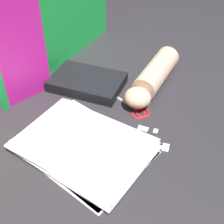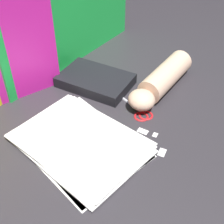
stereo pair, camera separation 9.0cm
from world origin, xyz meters
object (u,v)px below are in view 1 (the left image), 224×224
(book_closed, at_px, (87,82))
(hand_forearm, at_px, (153,77))
(paper_stack, at_px, (83,146))
(scissors, at_px, (137,109))

(book_closed, relative_size, hand_forearm, 0.83)
(hand_forearm, bearing_deg, book_closed, 125.41)
(book_closed, bearing_deg, paper_stack, -142.53)
(book_closed, height_order, scissors, book_closed)
(book_closed, distance_m, scissors, 0.21)
(paper_stack, bearing_deg, book_closed, 37.47)
(paper_stack, bearing_deg, hand_forearm, -0.84)
(paper_stack, distance_m, book_closed, 0.30)
(scissors, xyz_separation_m, hand_forearm, (0.14, 0.03, 0.04))
(book_closed, xyz_separation_m, scissors, (-0.00, -0.21, -0.01))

